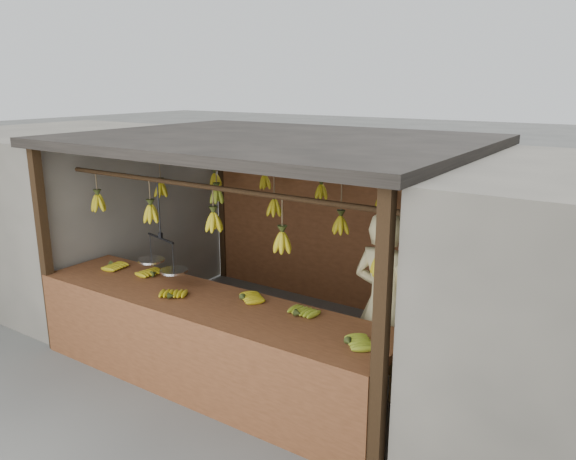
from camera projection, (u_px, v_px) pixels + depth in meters
The scene contains 8 objects.
ground at pixel (274, 343), 6.56m from camera, with size 80.00×80.00×0.00m, color #5B5B57.
stall at pixel (289, 172), 6.32m from camera, with size 4.30×3.30×2.40m.
neighbor_left at pixel (73, 209), 8.21m from camera, with size 3.00×3.00×2.30m, color slate.
counter at pixel (197, 322), 5.40m from camera, with size 3.96×0.90×0.96m.
hanging_bananas at pixel (274, 207), 6.13m from camera, with size 3.63×2.21×0.39m.
balance_scale at pixel (162, 261), 5.85m from camera, with size 0.72×0.39×0.92m.
vendor at pixel (384, 306), 5.25m from camera, with size 0.67×0.44×1.85m, color beige.
bag_bundles at pixel (482, 260), 6.35m from camera, with size 0.08×0.26×1.23m.
Camera 1 is at (3.49, -4.89, 2.96)m, focal length 35.00 mm.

